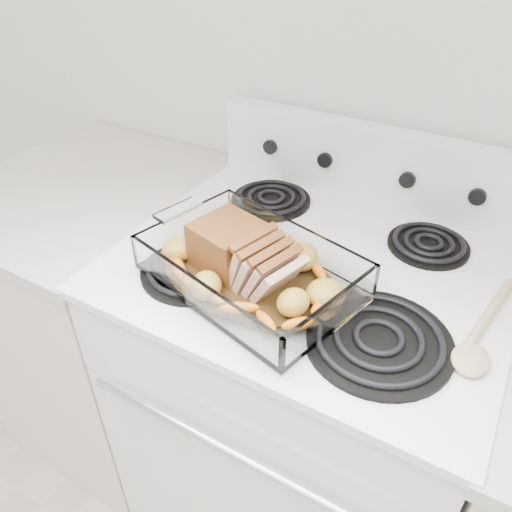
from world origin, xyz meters
The scene contains 6 objects.
electric_range centered at (0.00, 1.66, 0.48)m, with size 0.78×0.70×1.12m.
counter_left centered at (-0.67, 1.66, 0.47)m, with size 0.58×0.68×0.93m.
baking_dish centered at (-0.07, 1.52, 0.96)m, with size 0.39×0.26×0.07m.
pork_roast centered at (-0.10, 1.52, 1.00)m, with size 0.22×0.12×0.09m.
roast_vegetables centered at (-0.08, 1.56, 0.97)m, with size 0.39×0.21×0.05m.
wooden_spoon centered at (0.34, 1.58, 0.94)m, with size 0.07×0.28×0.02m.
Camera 1 is at (0.31, 0.88, 1.55)m, focal length 35.00 mm.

